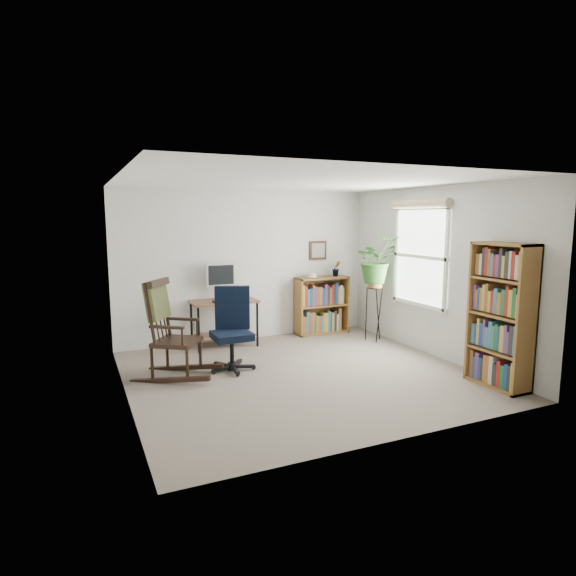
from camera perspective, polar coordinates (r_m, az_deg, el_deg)
name	(u,v)px	position (r m, az deg, el deg)	size (l,w,h in m)	color
floor	(301,374)	(6.20, 1.54, -10.15)	(4.20, 4.00, 0.00)	gray
ceiling	(302,181)	(5.89, 1.63, 12.57)	(4.20, 4.00, 0.00)	white
wall_back	(247,266)	(7.77, -4.85, 2.67)	(4.20, 0.00, 2.40)	silver
wall_front	(403,308)	(4.24, 13.43, -2.32)	(4.20, 0.00, 2.40)	silver
wall_left	(122,291)	(5.37, -19.05, -0.33)	(0.00, 4.00, 2.40)	silver
wall_right	(435,272)	(7.09, 17.06, 1.78)	(0.00, 4.00, 2.40)	silver
window	(420,257)	(7.27, 15.34, 3.60)	(0.12, 1.20, 1.50)	white
desk	(224,323)	(7.47, -7.57, -4.17)	(0.99, 0.54, 0.71)	brown
monitor	(221,281)	(7.49, -7.97, 0.80)	(0.46, 0.16, 0.56)	silver
keyboard	(226,301)	(7.28, -7.35, -1.53)	(0.40, 0.15, 0.03)	black
office_chair	(232,329)	(6.25, -6.71, -4.84)	(0.60, 0.60, 1.09)	black
rocking_chair	(177,328)	(6.08, -13.07, -4.66)	(0.64, 1.07, 1.24)	black
low_bookshelf	(322,305)	(8.21, 4.03, -2.06)	(0.92, 0.31, 0.97)	brown
tall_bookshelf	(501,316)	(6.08, 23.90, -3.02)	(0.32, 0.74, 1.69)	brown
plant_stand	(374,310)	(7.82, 10.21, -2.55)	(0.28, 0.28, 1.01)	black
spider_plant	(376,237)	(7.68, 10.44, 5.99)	(1.69, 1.88, 1.46)	#2D6623
potted_plant_small	(336,273)	(8.28, 5.75, 1.77)	(0.13, 0.24, 0.11)	#2D6623
framed_picture	(318,250)	(8.23, 3.60, 4.47)	(0.32, 0.04, 0.32)	black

